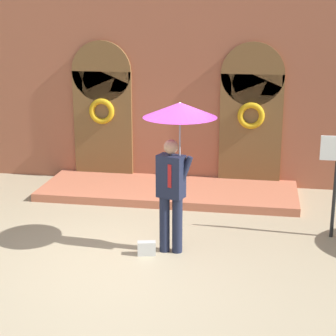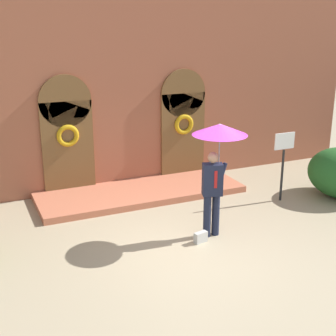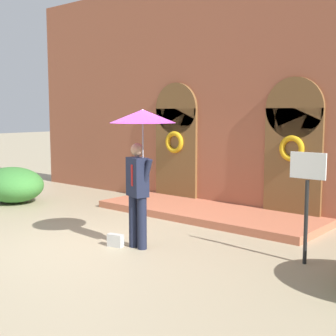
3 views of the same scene
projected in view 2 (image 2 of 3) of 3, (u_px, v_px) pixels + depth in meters
ground_plane at (195, 245)px, 9.33m from camera, size 80.00×80.00×0.00m
building_facade at (124, 85)px, 12.13m from camera, size 14.00×2.30×5.60m
person_with_umbrella at (218, 146)px, 9.23m from camera, size 1.10×1.10×2.36m
handbag at (201, 237)px, 9.43m from camera, size 0.30×0.18×0.22m
sign_post at (283, 155)px, 11.31m from camera, size 0.56×0.06×1.72m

